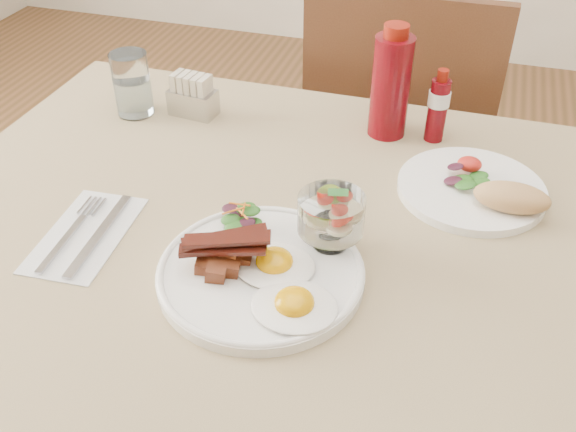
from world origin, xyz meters
name	(u,v)px	position (x,y,z in m)	size (l,w,h in m)	color
table	(337,279)	(0.00, 0.00, 0.66)	(1.33, 0.88, 0.75)	#513019
chair_far	(397,144)	(0.00, 0.66, 0.52)	(0.42, 0.42, 0.93)	#513019
main_plate	(261,273)	(-0.08, -0.12, 0.76)	(0.28, 0.28, 0.02)	white
fried_eggs	(284,283)	(-0.04, -0.15, 0.78)	(0.18, 0.19, 0.03)	white
bacon_potato_pile	(223,254)	(-0.13, -0.13, 0.79)	(0.12, 0.08, 0.05)	brown
side_salad	(241,218)	(-0.14, -0.04, 0.78)	(0.07, 0.07, 0.03)	#1F4E15
fruit_cup	(331,214)	(0.00, -0.04, 0.82)	(0.09, 0.09, 0.09)	white
second_plate	(481,190)	(0.19, 0.16, 0.77)	(0.24, 0.23, 0.06)	white
ketchup_bottle	(391,85)	(0.01, 0.32, 0.85)	(0.08, 0.08, 0.20)	#57050B
hot_sauce_bottle	(438,107)	(0.10, 0.32, 0.82)	(0.05, 0.05, 0.13)	#57050B
sugar_caddy	(193,97)	(-0.35, 0.28, 0.79)	(0.09, 0.06, 0.08)	#B2B2B7
water_glass	(133,88)	(-0.46, 0.25, 0.80)	(0.07, 0.07, 0.12)	white
napkin_cutlery	(86,234)	(-0.35, -0.11, 0.75)	(0.13, 0.21, 0.01)	silver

